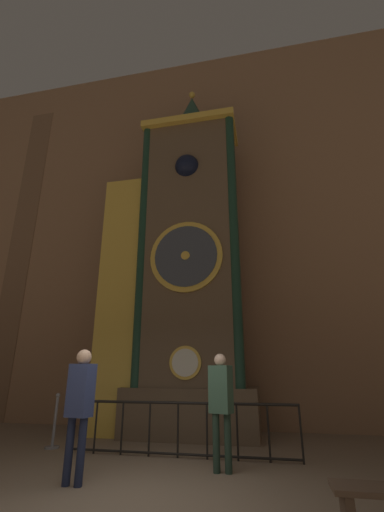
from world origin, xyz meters
TOP-DOWN VIEW (x-y plane):
  - ground_plane at (0.00, 0.00)m, footprint 28.00×28.00m
  - cathedral_back_wall at (-0.09, 5.75)m, footprint 24.00×0.32m
  - clock_tower at (-0.55, 4.45)m, footprint 4.00×1.79m
  - railing_fence at (-0.00, 2.44)m, footprint 4.32×0.05m
  - visitor_near at (-0.98, 0.61)m, footprint 0.38×0.28m
  - visitor_far at (0.90, 1.64)m, footprint 0.39×0.32m
  - stanchion_post at (-2.64, 2.69)m, footprint 0.28×0.28m

SIDE VIEW (x-z plane):
  - ground_plane at x=0.00m, z-range 0.00..0.00m
  - stanchion_post at x=-2.64m, z-range -0.18..0.84m
  - railing_fence at x=0.00m, z-range 0.05..0.97m
  - visitor_far at x=0.90m, z-range 0.17..1.89m
  - visitor_near at x=-0.98m, z-range 0.18..1.93m
  - clock_tower at x=-0.55m, z-range -0.88..9.22m
  - cathedral_back_wall at x=-0.09m, z-range -0.01..12.63m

